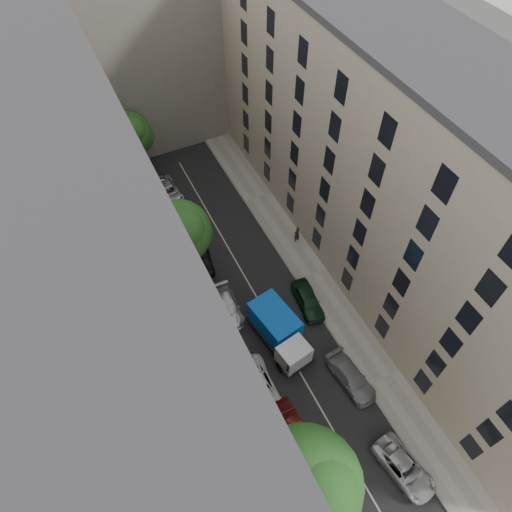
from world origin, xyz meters
TOP-DOWN VIEW (x-y plane):
  - ground at (0.00, 0.00)m, footprint 120.00×120.00m
  - road_surface at (0.00, 0.00)m, footprint 8.00×44.00m
  - sidewalk_left at (-5.50, 0.00)m, footprint 3.00×44.00m
  - sidewalk_right at (5.50, 0.00)m, footprint 3.00×44.00m
  - building_left at (-11.00, 0.00)m, footprint 8.00×44.00m
  - building_right at (11.00, 0.00)m, footprint 8.00×44.00m
  - building_endcap at (0.00, 28.00)m, footprint 18.00×12.00m
  - tarp_truck at (-0.20, -4.58)m, footprint 3.43×6.55m
  - car_left_1 at (-2.80, -11.40)m, footprint 1.58×4.36m
  - car_left_2 at (-3.60, -7.80)m, footprint 2.66×5.47m
  - car_left_3 at (-2.80, -0.20)m, footprint 2.15×4.67m
  - car_left_4 at (-2.80, 5.40)m, footprint 2.15×4.04m
  - car_left_5 at (-2.80, 9.00)m, footprint 2.25×4.61m
  - car_left_6 at (-2.80, 15.31)m, footprint 2.54×4.98m
  - car_right_0 at (2.80, -17.00)m, footprint 2.86×4.96m
  - car_right_1 at (3.11, -10.06)m, footprint 2.35×4.80m
  - car_right_2 at (3.60, -2.60)m, footprint 2.25×4.51m
  - tree_near at (-4.66, -15.93)m, footprint 6.27×6.14m
  - tree_mid at (-4.50, 4.70)m, footprint 5.55×5.31m
  - tree_far at (-4.50, 19.89)m, footprint 4.90×4.55m
  - lamp_post at (-5.74, -3.65)m, footprint 0.36×0.36m
  - pedestrian at (6.20, 4.07)m, footprint 0.75×0.58m

SIDE VIEW (x-z plane):
  - ground at x=0.00m, z-range 0.00..0.00m
  - road_surface at x=0.00m, z-range 0.00..0.02m
  - sidewalk_left at x=-5.50m, z-range 0.00..0.15m
  - sidewalk_right at x=5.50m, z-range 0.00..0.15m
  - car_right_0 at x=2.80m, z-range 0.00..1.30m
  - car_left_4 at x=-2.80m, z-range 0.00..1.31m
  - car_left_3 at x=-2.80m, z-range 0.00..1.32m
  - car_right_1 at x=3.11m, z-range 0.00..1.34m
  - car_left_6 at x=-2.80m, z-range 0.00..1.35m
  - car_left_1 at x=-2.80m, z-range 0.00..1.43m
  - car_left_5 at x=-2.80m, z-range 0.00..1.45m
  - car_right_2 at x=3.60m, z-range 0.00..1.48m
  - car_left_2 at x=-3.60m, z-range 0.00..1.50m
  - pedestrian at x=6.20m, z-range 0.15..1.98m
  - tarp_truck at x=-0.20m, z-range 0.15..3.01m
  - lamp_post at x=-5.74m, z-range 0.91..7.86m
  - tree_far at x=-4.50m, z-range 1.36..8.87m
  - tree_mid at x=-4.50m, z-range 1.52..10.16m
  - tree_near at x=-4.66m, z-range 1.80..11.98m
  - building_endcap at x=0.00m, z-range 0.00..18.00m
  - building_left at x=-11.00m, z-range 0.00..20.00m
  - building_right at x=11.00m, z-range 0.00..20.00m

